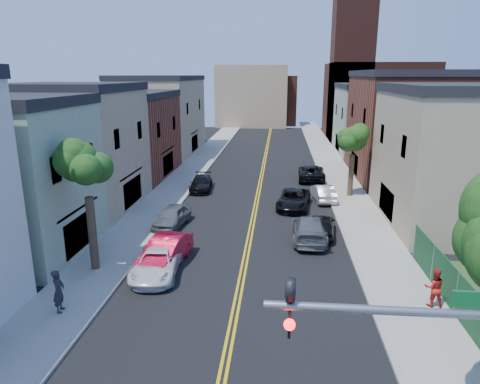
% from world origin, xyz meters
% --- Properties ---
extents(sidewalk_left, '(3.20, 100.00, 0.15)m').
position_xyz_m(sidewalk_left, '(-7.90, 40.00, 0.07)').
color(sidewalk_left, gray).
rests_on(sidewalk_left, ground).
extents(sidewalk_right, '(3.20, 100.00, 0.15)m').
position_xyz_m(sidewalk_right, '(7.90, 40.00, 0.07)').
color(sidewalk_right, gray).
rests_on(sidewalk_right, ground).
extents(curb_left, '(0.30, 100.00, 0.15)m').
position_xyz_m(curb_left, '(-6.15, 40.00, 0.07)').
color(curb_left, gray).
rests_on(curb_left, ground).
extents(curb_right, '(0.30, 100.00, 0.15)m').
position_xyz_m(curb_right, '(6.15, 40.00, 0.07)').
color(curb_right, gray).
rests_on(curb_right, ground).
extents(bldg_left_palegrn, '(9.00, 8.00, 8.50)m').
position_xyz_m(bldg_left_palegrn, '(-14.00, 16.00, 4.25)').
color(bldg_left_palegrn, gray).
rests_on(bldg_left_palegrn, ground).
extents(bldg_left_tan_near, '(9.00, 10.00, 9.00)m').
position_xyz_m(bldg_left_tan_near, '(-14.00, 25.00, 4.50)').
color(bldg_left_tan_near, '#998466').
rests_on(bldg_left_tan_near, ground).
extents(bldg_left_brick, '(9.00, 12.00, 8.00)m').
position_xyz_m(bldg_left_brick, '(-14.00, 36.00, 4.00)').
color(bldg_left_brick, brown).
rests_on(bldg_left_brick, ground).
extents(bldg_left_tan_far, '(9.00, 16.00, 9.50)m').
position_xyz_m(bldg_left_tan_far, '(-14.00, 50.00, 4.75)').
color(bldg_left_tan_far, '#998466').
rests_on(bldg_left_tan_far, ground).
extents(bldg_right_tan, '(9.00, 12.00, 9.00)m').
position_xyz_m(bldg_right_tan, '(14.00, 24.00, 4.50)').
color(bldg_right_tan, '#998466').
rests_on(bldg_right_tan, ground).
extents(bldg_right_brick, '(9.00, 14.00, 10.00)m').
position_xyz_m(bldg_right_brick, '(14.00, 38.00, 5.00)').
color(bldg_right_brick, brown).
rests_on(bldg_right_brick, ground).
extents(bldg_right_palegrn, '(9.00, 12.00, 8.50)m').
position_xyz_m(bldg_right_palegrn, '(14.00, 52.00, 4.25)').
color(bldg_right_palegrn, gray).
rests_on(bldg_right_palegrn, ground).
extents(church, '(16.20, 14.20, 22.60)m').
position_xyz_m(church, '(16.33, 67.07, 7.24)').
color(church, '#4C2319').
rests_on(church, ground).
extents(backdrop_left, '(14.00, 8.00, 12.00)m').
position_xyz_m(backdrop_left, '(-4.00, 82.00, 6.00)').
color(backdrop_left, '#998466').
rests_on(backdrop_left, ground).
extents(backdrop_center, '(10.00, 8.00, 10.00)m').
position_xyz_m(backdrop_center, '(0.00, 86.00, 5.00)').
color(backdrop_center, brown).
rests_on(backdrop_center, ground).
extents(fence_right, '(0.04, 15.00, 1.90)m').
position_xyz_m(fence_right, '(9.50, 9.50, 1.10)').
color(fence_right, '#143F1E').
rests_on(fence_right, sidewalk_right).
extents(tree_left_mid, '(5.20, 5.20, 9.29)m').
position_xyz_m(tree_left_mid, '(-7.88, 14.01, 6.58)').
color(tree_left_mid, '#3B2D1D').
rests_on(tree_left_mid, sidewalk_left).
extents(tree_right_far, '(4.40, 4.40, 8.03)m').
position_xyz_m(tree_right_far, '(7.92, 30.01, 5.76)').
color(tree_right_far, '#3B2D1D').
rests_on(tree_right_far, sidewalk_right).
extents(red_sedan, '(2.27, 4.93, 1.56)m').
position_xyz_m(red_sedan, '(-4.32, 14.99, 0.78)').
color(red_sedan, '#BA0C2B').
rests_on(red_sedan, ground).
extents(white_pickup, '(2.53, 4.93, 1.33)m').
position_xyz_m(white_pickup, '(-4.46, 13.83, 0.66)').
color(white_pickup, silver).
rests_on(white_pickup, ground).
extents(grey_car_left, '(2.23, 4.40, 1.44)m').
position_xyz_m(grey_car_left, '(-5.50, 21.25, 0.72)').
color(grey_car_left, '#5A5D62').
rests_on(grey_car_left, ground).
extents(black_car_left, '(2.14, 4.59, 1.30)m').
position_xyz_m(black_car_left, '(-5.23, 31.02, 0.65)').
color(black_car_left, black).
rests_on(black_car_left, ground).
extents(grey_car_right, '(2.24, 5.26, 1.51)m').
position_xyz_m(grey_car_right, '(3.80, 19.56, 0.76)').
color(grey_car_right, '#585A5F').
rests_on(grey_car_right, ground).
extents(black_car_right, '(2.17, 4.33, 1.42)m').
position_xyz_m(black_car_right, '(4.66, 20.46, 0.71)').
color(black_car_right, black).
rests_on(black_car_right, ground).
extents(silver_car_right, '(1.91, 4.33, 1.38)m').
position_xyz_m(silver_car_right, '(5.50, 28.59, 0.69)').
color(silver_car_right, '#B3B4BB').
rests_on(silver_car_right, ground).
extents(dark_car_right_far, '(2.71, 5.55, 1.52)m').
position_xyz_m(dark_car_right_far, '(5.03, 35.99, 0.76)').
color(dark_car_right_far, black).
rests_on(dark_car_right_far, ground).
extents(black_suv_lane, '(3.00, 5.33, 1.40)m').
position_xyz_m(black_suv_lane, '(3.00, 26.36, 0.70)').
color(black_suv_lane, black).
rests_on(black_suv_lane, ground).
extents(pedestrian_left, '(0.58, 0.77, 1.94)m').
position_xyz_m(pedestrian_left, '(-7.61, 9.64, 1.12)').
color(pedestrian_left, '#232229').
rests_on(pedestrian_left, sidewalk_left).
extents(pedestrian_right, '(0.89, 0.71, 1.79)m').
position_xyz_m(pedestrian_right, '(8.78, 11.62, 1.05)').
color(pedestrian_right, '#B4211B').
rests_on(pedestrian_right, sidewalk_right).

